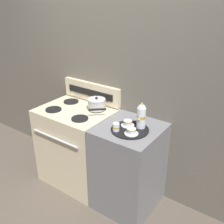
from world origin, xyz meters
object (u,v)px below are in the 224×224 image
object	(u,v)px
saucepan	(97,104)
teacup_left	(128,123)
serving_tray	(130,130)
stove	(77,146)
creamer_jug	(116,127)
teacup_right	(131,131)
teapot	(141,116)

from	to	relation	value
saucepan	teacup_left	size ratio (longest dim) A/B	2.42
serving_tray	teacup_left	xyz separation A→B (m)	(-0.05, 0.04, 0.03)
stove	serving_tray	world-z (taller)	serving_tray
teacup_left	saucepan	bearing A→B (deg)	164.27
serving_tray	creamer_jug	world-z (taller)	creamer_jug
stove	teacup_left	world-z (taller)	teacup_left
teacup_right	teapot	bearing A→B (deg)	87.01
creamer_jug	teacup_right	bearing A→B (deg)	12.34
saucepan	teacup_left	distance (m)	0.50
teapot	teacup_left	xyz separation A→B (m)	(-0.12, -0.04, -0.09)
stove	serving_tray	bearing A→B (deg)	-3.56
teacup_left	creamer_jug	bearing A→B (deg)	-103.29
teacup_left	creamer_jug	size ratio (longest dim) A/B	1.65
teapot	teacup_right	size ratio (longest dim) A/B	2.01
stove	teacup_left	bearing A→B (deg)	-0.01
saucepan	teacup_left	bearing A→B (deg)	-15.73
teapot	teacup_left	world-z (taller)	teapot
saucepan	teapot	bearing A→B (deg)	-8.96
saucepan	teapot	size ratio (longest dim) A/B	1.20
teacup_left	teacup_right	distance (m)	0.16
teacup_left	teacup_right	xyz separation A→B (m)	(0.11, -0.11, 0.00)
saucepan	teacup_right	world-z (taller)	saucepan
serving_tray	teapot	xyz separation A→B (m)	(0.06, 0.09, 0.13)
stove	teacup_left	size ratio (longest dim) A/B	7.38
serving_tray	teacup_right	bearing A→B (deg)	-49.91
stove	creamer_jug	distance (m)	0.82
saucepan	stove	bearing A→B (deg)	-144.94
teapot	teacup_left	size ratio (longest dim) A/B	2.01
stove	saucepan	bearing A→B (deg)	35.06
saucepan	serving_tray	distance (m)	0.56
teacup_left	teacup_right	size ratio (longest dim) A/B	1.00
serving_tray	teacup_left	bearing A→B (deg)	139.60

